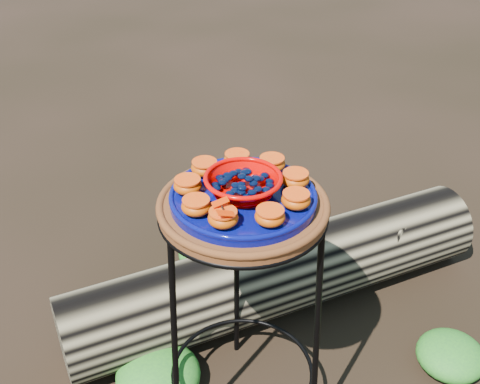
{
  "coord_description": "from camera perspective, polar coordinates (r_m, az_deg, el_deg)",
  "views": [
    {
      "loc": [
        -0.1,
        -1.15,
        1.52
      ],
      "look_at": [
        -0.01,
        0.0,
        0.76
      ],
      "focal_mm": 45.0,
      "sensor_mm": 36.0,
      "label": 1
    }
  ],
  "objects": [
    {
      "name": "foliage_back",
      "position": [
        2.31,
        -2.41,
        -5.62
      ],
      "size": [
        0.28,
        0.28,
        0.14
      ],
      "primitive_type": "ellipsoid",
      "color": "#1F591F",
      "rests_on": "ground"
    },
    {
      "name": "orange_half_2",
      "position": [
        1.34,
        5.32,
        -0.76
      ],
      "size": [
        0.07,
        0.07,
        0.04
      ],
      "primitive_type": "ellipsoid",
      "color": "#AB3400",
      "rests_on": "cobalt_plate"
    },
    {
      "name": "orange_half_4",
      "position": [
        1.47,
        3.04,
        2.67
      ],
      "size": [
        0.07,
        0.07,
        0.04
      ],
      "primitive_type": "ellipsoid",
      "color": "#AB3400",
      "rests_on": "cobalt_plate"
    },
    {
      "name": "orange_half_6",
      "position": [
        1.45,
        -3.37,
        2.3
      ],
      "size": [
        0.07,
        0.07,
        0.04
      ],
      "primitive_type": "ellipsoid",
      "color": "#AB3400",
      "rests_on": "cobalt_plate"
    },
    {
      "name": "orange_half_5",
      "position": [
        1.49,
        -0.27,
        3.07
      ],
      "size": [
        0.07,
        0.07,
        0.04
      ],
      "primitive_type": "ellipsoid",
      "color": "#AB3400",
      "rests_on": "cobalt_plate"
    },
    {
      "name": "butterfly",
      "position": [
        1.26,
        -1.63,
        -1.57
      ],
      "size": [
        0.09,
        0.06,
        0.01
      ],
      "primitive_type": null,
      "rotation": [
        0.0,
        0.0,
        0.21
      ],
      "color": "red",
      "rests_on": "orange_half_0"
    },
    {
      "name": "orange_half_1",
      "position": [
        1.28,
        2.86,
        -2.34
      ],
      "size": [
        0.07,
        0.07,
        0.04
      ],
      "primitive_type": "ellipsoid",
      "color": "#AB3400",
      "rests_on": "cobalt_plate"
    },
    {
      "name": "foliage_left",
      "position": [
        1.91,
        -7.77,
        -16.71
      ],
      "size": [
        0.26,
        0.26,
        0.13
      ],
      "primitive_type": "ellipsoid",
      "color": "#1F591F",
      "rests_on": "ground"
    },
    {
      "name": "orange_half_8",
      "position": [
        1.32,
        -4.17,
        -1.36
      ],
      "size": [
        0.07,
        0.07,
        0.04
      ],
      "primitive_type": "ellipsoid",
      "color": "#AB3400",
      "rests_on": "cobalt_plate"
    },
    {
      "name": "glass_gems",
      "position": [
        1.36,
        0.3,
        1.87
      ],
      "size": [
        0.13,
        0.13,
        0.02
      ],
      "primitive_type": null,
      "color": "black",
      "rests_on": "red_bowl"
    },
    {
      "name": "orange_half_7",
      "position": [
        1.39,
        -4.98,
        0.6
      ],
      "size": [
        0.07,
        0.07,
        0.04
      ],
      "primitive_type": "ellipsoid",
      "color": "#AB3400",
      "rests_on": "cobalt_plate"
    },
    {
      "name": "orange_half_3",
      "position": [
        1.41,
        5.27,
        1.21
      ],
      "size": [
        0.07,
        0.07,
        0.04
      ],
      "primitive_type": "ellipsoid",
      "color": "#AB3400",
      "rests_on": "cobalt_plate"
    },
    {
      "name": "cobalt_plate",
      "position": [
        1.39,
        0.29,
        -0.6
      ],
      "size": [
        0.34,
        0.34,
        0.02
      ],
      "primitive_type": "cylinder",
      "color": "#000345",
      "rests_on": "terracotta_saucer"
    },
    {
      "name": "plant_stand",
      "position": [
        1.64,
        0.25,
        -12.08
      ],
      "size": [
        0.44,
        0.44,
        0.7
      ],
      "primitive_type": null,
      "color": "black",
      "rests_on": "ground"
    },
    {
      "name": "orange_half_0",
      "position": [
        1.28,
        -1.61,
        -2.49
      ],
      "size": [
        0.07,
        0.07,
        0.04
      ],
      "primitive_type": "ellipsoid",
      "color": "#AB3400",
      "rests_on": "cobalt_plate"
    },
    {
      "name": "red_bowl",
      "position": [
        1.37,
        0.3,
        0.62
      ],
      "size": [
        0.17,
        0.17,
        0.05
      ],
      "primitive_type": null,
      "color": "#CD0200",
      "rests_on": "cobalt_plate"
    },
    {
      "name": "driftwood_log",
      "position": [
        2.11,
        3.63,
        -7.74
      ],
      "size": [
        1.54,
        0.88,
        0.28
      ],
      "primitive_type": null,
      "rotation": [
        0.0,
        0.0,
        0.35
      ],
      "color": "black",
      "rests_on": "ground"
    },
    {
      "name": "foliage_right",
      "position": [
        2.07,
        19.37,
        -14.33
      ],
      "size": [
        0.22,
        0.22,
        0.11
      ],
      "primitive_type": "ellipsoid",
      "color": "#1F591F",
      "rests_on": "ground"
    },
    {
      "name": "terracotta_saucer",
      "position": [
        1.41,
        0.29,
        -1.53
      ],
      "size": [
        0.4,
        0.4,
        0.03
      ],
      "primitive_type": "cylinder",
      "color": "#5D2C0F",
      "rests_on": "plant_stand"
    }
  ]
}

